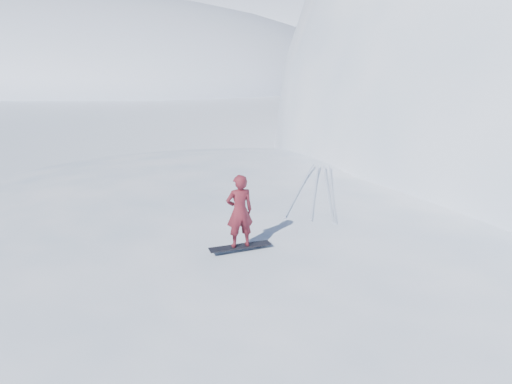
% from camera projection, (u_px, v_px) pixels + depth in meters
% --- Properties ---
extents(ground, '(400.00, 400.00, 0.00)m').
position_uv_depth(ground, '(267.00, 317.00, 13.50)').
color(ground, white).
rests_on(ground, ground).
extents(near_ridge, '(36.00, 28.00, 4.80)m').
position_uv_depth(near_ridge, '(332.00, 276.00, 15.76)').
color(near_ridge, white).
rests_on(near_ridge, ground).
extents(far_ridge_a, '(120.00, 70.00, 28.00)m').
position_uv_depth(far_ridge_a, '(35.00, 72.00, 91.96)').
color(far_ridge_a, white).
rests_on(far_ridge_a, ground).
extents(far_ridge_c, '(140.00, 90.00, 36.00)m').
position_uv_depth(far_ridge_c, '(281.00, 61.00, 124.64)').
color(far_ridge_c, white).
rests_on(far_ridge_c, ground).
extents(wind_bumps, '(16.00, 14.40, 1.00)m').
position_uv_depth(wind_bumps, '(276.00, 279.00, 15.56)').
color(wind_bumps, white).
rests_on(wind_bumps, ground).
extents(snowboard, '(1.33, 1.21, 0.03)m').
position_uv_depth(snowboard, '(240.00, 246.00, 12.08)').
color(snowboard, black).
rests_on(snowboard, near_ridge).
extents(snowboarder, '(0.78, 0.75, 1.80)m').
position_uv_depth(snowboarder, '(240.00, 211.00, 11.79)').
color(snowboarder, maroon).
rests_on(snowboarder, snowboard).
extents(board_tracks, '(2.44, 5.94, 0.04)m').
position_uv_depth(board_tracks, '(319.00, 188.00, 16.49)').
color(board_tracks, silver).
rests_on(board_tracks, ground).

